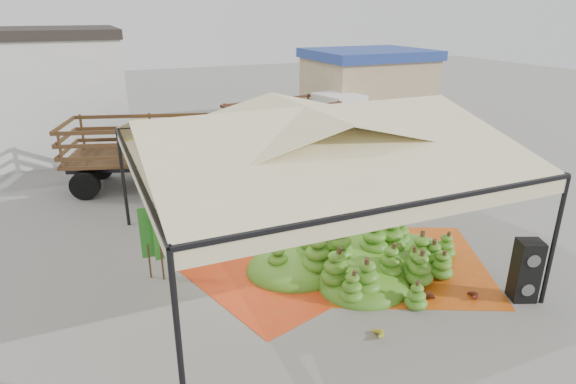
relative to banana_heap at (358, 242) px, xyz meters
name	(u,v)px	position (x,y,z in m)	size (l,w,h in m)	color
ground	(304,257)	(-1.14, 0.81, -0.61)	(90.00, 90.00, 0.00)	slate
canopy_tent	(305,136)	(-1.14, 0.81, 2.69)	(8.10, 8.10, 4.00)	black
building_tan	(367,87)	(8.86, 13.81, 1.47)	(6.30, 5.30, 4.10)	tan
tarp_left	(284,269)	(-1.87, 0.43, -0.60)	(4.11, 3.92, 0.01)	red
tarp_right	(403,262)	(1.13, -0.45, -0.60)	(4.04, 4.24, 0.01)	#DD5614
banana_heap	(358,242)	(0.00, 0.00, 0.00)	(5.68, 4.67, 1.22)	#366F17
hand_yellow_a	(375,333)	(-1.24, -2.75, -0.50)	(0.46, 0.38, 0.21)	gold
hand_yellow_b	(397,288)	(0.16, -1.55, -0.52)	(0.38, 0.31, 0.17)	#B29923
hand_red_a	(469,294)	(1.50, -2.42, -0.50)	(0.47, 0.38, 0.21)	#5C1C15
hand_red_b	(426,297)	(0.51, -2.13, -0.49)	(0.50, 0.41, 0.23)	#602A16
hand_green	(315,282)	(-1.48, -0.54, -0.52)	(0.40, 0.33, 0.18)	#4C7919
hanging_bunches	(296,161)	(-1.27, 1.04, 2.01)	(1.74, 0.24, 0.20)	#447117
speaker_stack	(526,270)	(2.56, -2.89, 0.11)	(0.66, 0.62, 1.44)	black
banana_leaves	(160,282)	(-4.84, 1.09, -0.61)	(0.96, 1.36, 3.70)	#20761F
vendor	(235,168)	(-1.15, 6.61, 0.14)	(0.54, 0.36, 1.49)	gray
truck_left	(181,144)	(-2.83, 7.72, 0.95)	(7.77, 4.55, 2.53)	#4A2D18
truck_right	(302,117)	(3.45, 10.74, 0.81)	(7.00, 3.47, 2.30)	#522C1B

